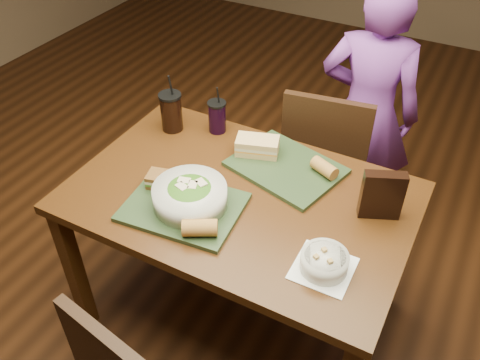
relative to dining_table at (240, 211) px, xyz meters
The scene contains 15 objects.
ground 0.66m from the dining_table, ahead, with size 6.00×6.00×0.00m, color #381C0B.
dining_table is the anchor object (origin of this frame).
chair_far 0.68m from the dining_table, 77.66° to the left, with size 0.46×0.46×0.92m.
diner 0.92m from the dining_table, 75.20° to the left, with size 0.50×0.33×1.37m, color purple.
tray_near 0.25m from the dining_table, 130.13° to the right, with size 0.42×0.32×0.02m, color #26371D.
tray_far 0.26m from the dining_table, 67.56° to the left, with size 0.42×0.32×0.02m, color #26371D.
salad_bowl 0.25m from the dining_table, 129.14° to the right, with size 0.27×0.27×0.09m.
soup_bowl 0.48m from the dining_table, 25.57° to the right, with size 0.19×0.19×0.08m.
sandwich_near 0.33m from the dining_table, 157.42° to the right, with size 0.13×0.10×0.05m.
sandwich_far 0.29m from the dining_table, 101.58° to the left, with size 0.20×0.14×0.07m.
baguette_near 0.30m from the dining_table, 92.83° to the right, with size 0.06×0.06×0.12m, color #AD7533.
baguette_far 0.37m from the dining_table, 45.48° to the left, with size 0.05×0.05×0.11m, color #AD7533.
cup_cola 0.57m from the dining_table, 152.21° to the left, with size 0.10×0.10×0.27m.
cup_berry 0.47m from the dining_table, 131.30° to the left, with size 0.08×0.08×0.22m.
chip_bag 0.55m from the dining_table, 15.10° to the left, with size 0.15×0.05×0.19m, color black.
Camera 1 is at (0.69, -1.29, 2.04)m, focal length 38.00 mm.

